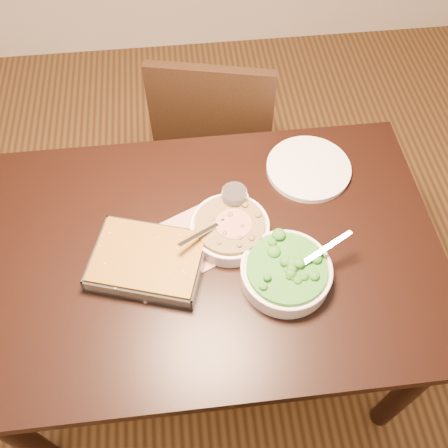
% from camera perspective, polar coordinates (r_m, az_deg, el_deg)
% --- Properties ---
extents(ground, '(4.00, 4.00, 0.00)m').
position_cam_1_polar(ground, '(2.14, -1.64, -13.33)').
color(ground, '#402512').
rests_on(ground, ground).
extents(table, '(1.40, 0.90, 0.75)m').
position_cam_1_polar(table, '(1.55, -2.21, -4.70)').
color(table, black).
rests_on(table, ground).
extents(magazine_a, '(0.35, 0.32, 0.01)m').
position_cam_1_polar(magazine_a, '(1.46, -5.79, -3.12)').
color(magazine_a, '#A22E35').
rests_on(magazine_a, table).
extents(coaster, '(0.10, 0.10, 0.00)m').
position_cam_1_polar(coaster, '(1.54, 1.14, 1.75)').
color(coaster, white).
rests_on(coaster, table).
extents(stew_bowl, '(0.24, 0.23, 0.09)m').
position_cam_1_polar(stew_bowl, '(1.47, 0.67, -0.49)').
color(stew_bowl, white).
rests_on(stew_bowl, table).
extents(broccoli_bowl, '(0.28, 0.26, 0.10)m').
position_cam_1_polar(broccoli_bowl, '(1.40, 7.10, -5.45)').
color(broccoli_bowl, white).
rests_on(broccoli_bowl, table).
extents(baking_dish, '(0.37, 0.31, 0.06)m').
position_cam_1_polar(baking_dish, '(1.43, -8.67, -4.15)').
color(baking_dish, silver).
rests_on(baking_dish, table).
extents(wine_tumbler, '(0.08, 0.08, 0.09)m').
position_cam_1_polar(wine_tumbler, '(1.51, 1.17, 2.78)').
color(wine_tumbler, black).
rests_on(wine_tumbler, coaster).
extents(dinner_plate, '(0.27, 0.27, 0.02)m').
position_cam_1_polar(dinner_plate, '(1.66, 9.63, 6.29)').
color(dinner_plate, white).
rests_on(dinner_plate, table).
extents(chair_far, '(0.53, 0.53, 0.95)m').
position_cam_1_polar(chair_far, '(2.06, -0.95, 10.29)').
color(chair_far, black).
rests_on(chair_far, ground).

